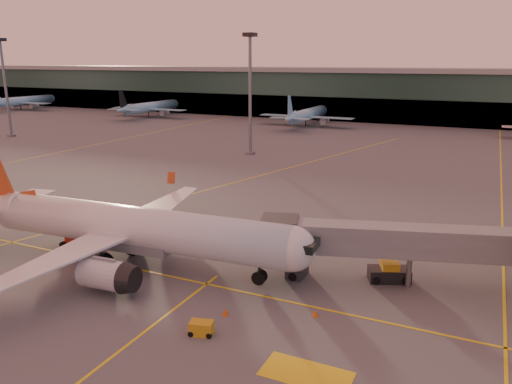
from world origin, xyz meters
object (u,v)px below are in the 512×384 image
at_px(pushback_tug, 389,273).
at_px(main_airplane, 125,228).
at_px(gpu_cart, 201,328).
at_px(catering_truck, 80,225).

bearing_deg(pushback_tug, main_airplane, 174.04).
distance_m(main_airplane, pushback_tug, 26.07).
bearing_deg(pushback_tug, gpu_cart, -147.47).
xyz_separation_m(main_airplane, catering_truck, (-7.93, 1.86, -1.43)).
xyz_separation_m(catering_truck, gpu_cart, (21.74, -10.23, -1.97)).
bearing_deg(main_airplane, gpu_cart, -35.33).
bearing_deg(catering_truck, gpu_cart, -38.38).
bearing_deg(main_airplane, pushback_tug, 12.39).
distance_m(gpu_cart, pushback_tug, 19.19).
height_order(main_airplane, gpu_cart, main_airplane).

